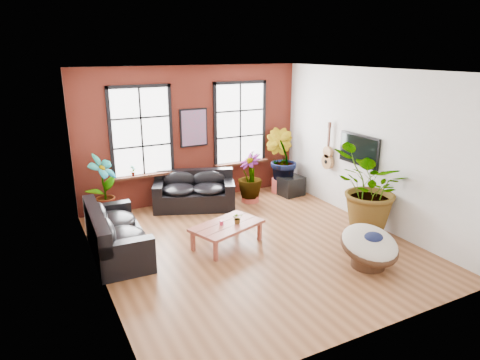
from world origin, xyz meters
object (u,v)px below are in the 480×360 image
object	(u,v)px
sofa_back	(194,191)
papasan_chair	(370,246)
sofa_left	(114,234)
coffee_table	(227,227)

from	to	relation	value
sofa_back	papasan_chair	size ratio (longest dim) A/B	1.99
sofa_left	coffee_table	size ratio (longest dim) A/B	1.43
coffee_table	papasan_chair	xyz separation A→B (m)	(1.94, -2.02, 0.01)
sofa_back	coffee_table	distance (m)	2.42
sofa_back	papasan_chair	bearing A→B (deg)	-46.98
sofa_back	coffee_table	size ratio (longest dim) A/B	1.36
coffee_table	sofa_back	bearing A→B (deg)	64.96
sofa_left	coffee_table	world-z (taller)	sofa_left
coffee_table	papasan_chair	world-z (taller)	papasan_chair
sofa_back	coffee_table	bearing A→B (deg)	-73.60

